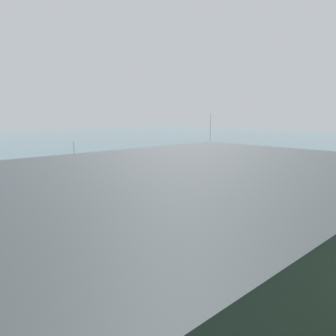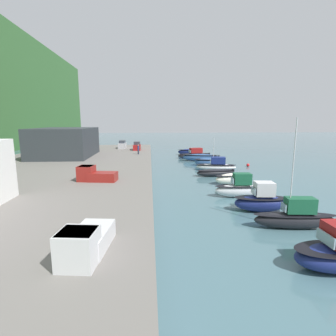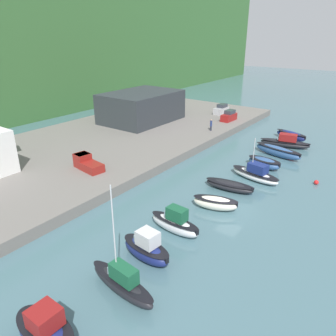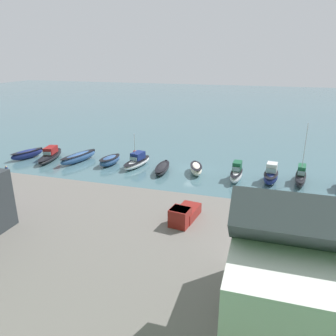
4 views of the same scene
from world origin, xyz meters
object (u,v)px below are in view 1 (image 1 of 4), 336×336
at_px(moored_boat_0, 232,157).
at_px(moored_boat_6, 74,180).
at_px(mooring_buoy_0, 25,180).
at_px(pickup_truck_1, 309,158).
at_px(moored_boat_7, 38,187).
at_px(moored_boat_2, 196,162).
at_px(moored_boat_4, 141,171).
at_px(moored_boat_5, 114,178).
at_px(pickup_truck_0, 266,177).
at_px(moored_boat_3, 177,166).
at_px(moored_boat_1, 208,160).

bearing_deg(moored_boat_0, moored_boat_6, -1.03).
bearing_deg(mooring_buoy_0, pickup_truck_1, 147.15).
bearing_deg(moored_boat_0, moored_boat_7, 0.11).
xyz_separation_m(moored_boat_2, moored_boat_6, (21.61, -1.10, -0.22)).
bearing_deg(moored_boat_6, moored_boat_4, -171.06).
xyz_separation_m(moored_boat_0, pickup_truck_1, (0.23, 14.59, 1.08)).
relative_size(moored_boat_2, pickup_truck_1, 1.09).
xyz_separation_m(moored_boat_5, pickup_truck_0, (-7.93, 17.48, 1.54)).
xyz_separation_m(moored_boat_3, moored_boat_4, (6.42, -1.04, -0.24)).
bearing_deg(moored_boat_5, moored_boat_3, 174.13).
bearing_deg(moored_boat_0, moored_boat_5, 1.59).
relative_size(moored_boat_1, moored_boat_4, 1.68).
relative_size(moored_boat_3, moored_boat_4, 1.08).
bearing_deg(pickup_truck_1, moored_boat_5, -111.12).
bearing_deg(moored_boat_2, moored_boat_7, 4.87).
distance_m(moored_boat_7, pickup_truck_0, 25.40).
bearing_deg(moored_boat_3, moored_boat_4, -6.33).
distance_m(moored_boat_2, moored_boat_3, 4.96).
distance_m(moored_boat_0, moored_boat_7, 36.64).
height_order(pickup_truck_0, pickup_truck_1, same).
height_order(moored_boat_4, moored_boat_5, moored_boat_4).
height_order(moored_boat_2, moored_boat_4, moored_boat_2).
bearing_deg(moored_boat_2, pickup_truck_1, 130.77).
xyz_separation_m(moored_boat_0, moored_boat_5, (26.96, 0.45, -0.46)).
bearing_deg(moored_boat_1, pickup_truck_1, 116.54).
height_order(moored_boat_2, mooring_buoy_0, moored_boat_2).
height_order(moored_boat_2, moored_boat_5, moored_boat_2).
relative_size(moored_boat_0, moored_boat_3, 0.89).
xyz_separation_m(moored_boat_1, moored_boat_3, (9.15, 1.51, 0.06)).
relative_size(moored_boat_4, moored_boat_7, 1.00).
relative_size(moored_boat_2, moored_boat_5, 0.82).
bearing_deg(mooring_buoy_0, moored_boat_1, 166.32).
relative_size(moored_boat_4, moored_boat_6, 0.72).
distance_m(moored_boat_1, moored_boat_4, 15.57).
bearing_deg(moored_boat_7, pickup_truck_0, 143.44).
distance_m(moored_boat_6, moored_boat_7, 4.80).
height_order(moored_boat_2, moored_boat_6, moored_boat_6).
distance_m(moored_boat_5, pickup_truck_1, 30.27).
relative_size(moored_boat_0, moored_boat_4, 0.95).
relative_size(moored_boat_4, moored_boat_5, 0.83).
relative_size(moored_boat_3, moored_boat_7, 1.08).
relative_size(moored_boat_2, pickup_truck_0, 1.08).
xyz_separation_m(moored_boat_4, pickup_truck_1, (-21.38, 15.02, 1.35)).
bearing_deg(moored_boat_5, moored_boat_2, 175.84).
xyz_separation_m(moored_boat_3, moored_boat_7, (21.43, -0.93, -0.23)).
height_order(moored_boat_4, pickup_truck_1, pickup_truck_1).
distance_m(pickup_truck_1, mooring_buoy_0, 41.69).
bearing_deg(moored_boat_2, mooring_buoy_0, -12.18).
distance_m(moored_boat_0, moored_boat_3, 15.22).
height_order(moored_boat_1, moored_boat_5, moored_boat_1).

